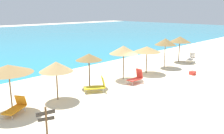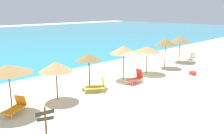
{
  "view_description": "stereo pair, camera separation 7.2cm",
  "coord_description": "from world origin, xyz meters",
  "views": [
    {
      "loc": [
        -14.81,
        -10.72,
        5.64
      ],
      "look_at": [
        -1.52,
        2.13,
        1.25
      ],
      "focal_mm": 38.69,
      "sensor_mm": 36.0,
      "label": 1
    },
    {
      "loc": [
        -14.76,
        -10.77,
        5.64
      ],
      "look_at": [
        -1.52,
        2.13,
        1.25
      ],
      "focal_mm": 38.69,
      "sensor_mm": 36.0,
      "label": 2
    }
  ],
  "objects": [
    {
      "name": "beach_umbrella_2",
      "position": [
        -3.5,
        2.57,
        2.26
      ],
      "size": [
        1.96,
        1.96,
        2.52
      ],
      "color": "brown",
      "rests_on": "ground_plane"
    },
    {
      "name": "beach_umbrella_6",
      "position": [
        9.34,
        2.27,
        2.48
      ],
      "size": [
        2.34,
        2.34,
        2.8
      ],
      "color": "brown",
      "rests_on": "ground_plane"
    },
    {
      "name": "lounge_chair_0",
      "position": [
        10.12,
        1.18,
        0.42
      ],
      "size": [
        1.65,
        0.91,
        1.02
      ],
      "rotation": [
        0.0,
        0.0,
        1.79
      ],
      "color": "white",
      "rests_on": "ground_plane"
    },
    {
      "name": "beach_umbrella_0",
      "position": [
        -9.56,
        2.24,
        2.5
      ],
      "size": [
        2.67,
        2.67,
        2.73
      ],
      "color": "brown",
      "rests_on": "ground_plane"
    },
    {
      "name": "beach_umbrella_5",
      "position": [
        5.91,
        1.97,
        2.57
      ],
      "size": [
        2.1,
        2.1,
        2.9
      ],
      "color": "brown",
      "rests_on": "ground_plane"
    },
    {
      "name": "wooden_signpost",
      "position": [
        -9.83,
        -1.89,
        0.94
      ],
      "size": [
        0.83,
        0.31,
        1.56
      ],
      "rotation": [
        0.0,
        0.0,
        -0.23
      ],
      "color": "brown",
      "rests_on": "ground_plane"
    },
    {
      "name": "ground_plane",
      "position": [
        0.0,
        0.0,
        0.0
      ],
      "size": [
        160.0,
        160.0,
        0.0
      ],
      "primitive_type": "plane",
      "color": "beige"
    },
    {
      "name": "lounge_chair_2",
      "position": [
        -0.41,
        0.56,
        0.49
      ],
      "size": [
        1.3,
        0.62,
        1.12
      ],
      "rotation": [
        0.0,
        0.0,
        1.54
      ],
      "color": "red",
      "rests_on": "ground_plane"
    },
    {
      "name": "beach_umbrella_1",
      "position": [
        -6.7,
        1.99,
        2.18
      ],
      "size": [
        2.14,
        2.14,
        2.5
      ],
      "color": "brown",
      "rests_on": "ground_plane"
    },
    {
      "name": "lounge_chair_3",
      "position": [
        -3.93,
        1.27,
        0.44
      ],
      "size": [
        1.62,
        1.37,
        1.1
      ],
      "rotation": [
        0.0,
        0.0,
        1.0
      ],
      "color": "yellow",
      "rests_on": "ground_plane"
    },
    {
      "name": "lounge_chair_1",
      "position": [
        -9.54,
        1.8,
        0.38
      ],
      "size": [
        1.59,
        1.3,
        0.91
      ],
      "rotation": [
        0.0,
        0.0,
        2.1
      ],
      "color": "orange",
      "rests_on": "ground_plane"
    },
    {
      "name": "beach_umbrella_4",
      "position": [
        2.75,
        1.9,
        2.19
      ],
      "size": [
        2.48,
        2.48,
        2.45
      ],
      "color": "brown",
      "rests_on": "ground_plane"
    },
    {
      "name": "beach_umbrella_3",
      "position": [
        -0.19,
        2.11,
        2.46
      ],
      "size": [
        2.33,
        2.33,
        2.8
      ],
      "color": "brown",
      "rests_on": "ground_plane"
    },
    {
      "name": "cooler_box",
      "position": [
        5.09,
        -1.47,
        0.16
      ],
      "size": [
        0.54,
        0.5,
        0.33
      ],
      "primitive_type": "cube",
      "rotation": [
        0.0,
        0.0,
        3.02
      ],
      "color": "red",
      "rests_on": "ground_plane"
    }
  ]
}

